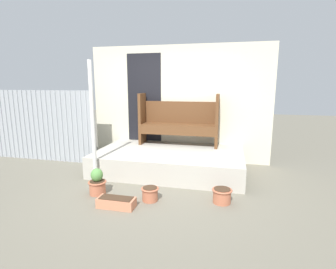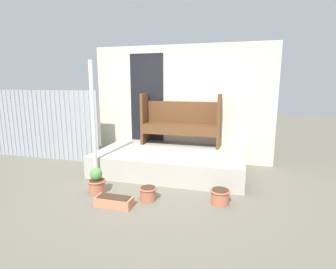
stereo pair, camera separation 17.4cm
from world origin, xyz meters
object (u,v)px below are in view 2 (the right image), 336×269
(flower_pot_right, at_px, (220,196))
(planter_box_rect, at_px, (114,202))
(support_post, at_px, (93,123))
(flower_pot_left, at_px, (97,182))
(flower_pot_middle, at_px, (148,193))
(bench, at_px, (181,120))

(flower_pot_right, distance_m, planter_box_rect, 1.56)
(support_post, relative_size, flower_pot_left, 4.99)
(flower_pot_left, bearing_deg, flower_pot_middle, -2.21)
(support_post, distance_m, flower_pot_middle, 1.59)
(support_post, height_order, flower_pot_right, support_post)
(flower_pot_left, height_order, planter_box_rect, flower_pot_left)
(flower_pot_middle, bearing_deg, bench, 88.69)
(support_post, xyz_separation_m, flower_pot_right, (2.24, -0.30, -0.95))
(flower_pot_middle, distance_m, flower_pot_right, 1.08)
(support_post, bearing_deg, flower_pot_middle, -22.20)
(bench, relative_size, flower_pot_middle, 6.26)
(flower_pot_left, xyz_separation_m, flower_pot_right, (1.97, 0.14, -0.07))
(support_post, bearing_deg, flower_pot_left, -58.36)
(flower_pot_right, bearing_deg, bench, 119.23)
(bench, distance_m, flower_pot_left, 2.33)
(flower_pot_middle, height_order, flower_pot_right, flower_pot_right)
(flower_pot_middle, relative_size, flower_pot_right, 0.90)
(planter_box_rect, bearing_deg, bench, 78.98)
(support_post, bearing_deg, planter_box_rect, -46.45)
(flower_pot_middle, height_order, planter_box_rect, flower_pot_middle)
(flower_pot_left, height_order, flower_pot_middle, flower_pot_left)
(flower_pot_left, height_order, flower_pot_right, flower_pot_left)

